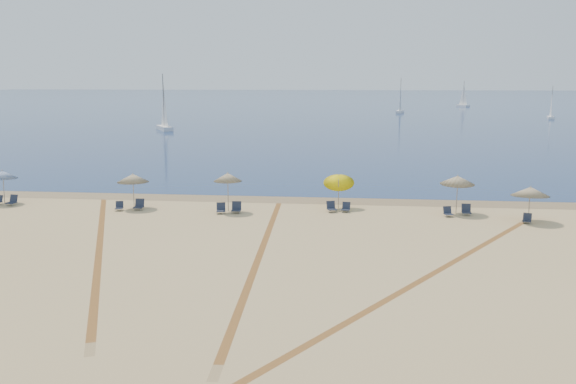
# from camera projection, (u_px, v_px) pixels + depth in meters

# --- Properties ---
(ground) EXTENTS (160.00, 160.00, 0.00)m
(ground) POSITION_uv_depth(u_px,v_px,m) (227.00, 332.00, 21.63)
(ground) COLOR tan
(ground) RESTS_ON ground
(ocean) EXTENTS (500.00, 500.00, 0.00)m
(ocean) POSITION_uv_depth(u_px,v_px,m) (344.00, 100.00, 241.59)
(ocean) COLOR #0C2151
(ocean) RESTS_ON ground
(wet_sand) EXTENTS (500.00, 500.00, 0.00)m
(wet_sand) POSITION_uv_depth(u_px,v_px,m) (294.00, 199.00, 45.09)
(wet_sand) COLOR olive
(wet_sand) RESTS_ON ground
(umbrella_0) EXTENTS (2.03, 2.05, 2.39)m
(umbrella_0) POSITION_uv_depth(u_px,v_px,m) (2.00, 175.00, 43.47)
(umbrella_0) COLOR gray
(umbrella_0) RESTS_ON ground
(umbrella_1) EXTENTS (2.14, 2.14, 2.40)m
(umbrella_1) POSITION_uv_depth(u_px,v_px,m) (133.00, 178.00, 41.88)
(umbrella_1) COLOR gray
(umbrella_1) RESTS_ON ground
(umbrella_2) EXTENTS (1.88, 1.88, 2.65)m
(umbrella_2) POSITION_uv_depth(u_px,v_px,m) (228.00, 177.00, 40.73)
(umbrella_2) COLOR gray
(umbrella_2) RESTS_ON ground
(umbrella_3) EXTENTS (2.10, 2.14, 2.67)m
(umbrella_3) POSITION_uv_depth(u_px,v_px,m) (339.00, 179.00, 41.87)
(umbrella_3) COLOR gray
(umbrella_3) RESTS_ON ground
(umbrella_4) EXTENTS (2.21, 2.25, 2.55)m
(umbrella_4) POSITION_uv_depth(u_px,v_px,m) (458.00, 180.00, 40.21)
(umbrella_4) COLOR gray
(umbrella_4) RESTS_ON ground
(umbrella_5) EXTENTS (2.32, 2.35, 2.23)m
(umbrella_5) POSITION_uv_depth(u_px,v_px,m) (530.00, 191.00, 37.94)
(umbrella_5) COLOR gray
(umbrella_5) RESTS_ON ground
(chair_1) EXTENTS (0.72, 0.81, 0.72)m
(chair_1) POSITION_uv_depth(u_px,v_px,m) (12.00, 201.00, 43.06)
(chair_1) COLOR #1B202E
(chair_1) RESTS_ON ground
(chair_2) EXTENTS (0.63, 0.69, 0.61)m
(chair_2) POSITION_uv_depth(u_px,v_px,m) (119.00, 206.00, 41.38)
(chair_2) COLOR #1B202E
(chair_2) RESTS_ON ground
(chair_3) EXTENTS (0.60, 0.71, 0.73)m
(chair_3) POSITION_uv_depth(u_px,v_px,m) (139.00, 205.00, 41.57)
(chair_3) COLOR #1B202E
(chair_3) RESTS_ON ground
(chair_4) EXTENTS (0.69, 0.77, 0.69)m
(chair_4) POSITION_uv_depth(u_px,v_px,m) (221.00, 209.00, 40.48)
(chair_4) COLOR #1B202E
(chair_4) RESTS_ON ground
(chair_5) EXTENTS (0.67, 0.77, 0.74)m
(chair_5) POSITION_uv_depth(u_px,v_px,m) (236.00, 208.00, 40.62)
(chair_5) COLOR #1B202E
(chair_5) RESTS_ON ground
(chair_6) EXTENTS (0.78, 0.84, 0.69)m
(chair_6) POSITION_uv_depth(u_px,v_px,m) (331.00, 207.00, 40.96)
(chair_6) COLOR #1B202E
(chair_6) RESTS_ON ground
(chair_7) EXTENTS (0.63, 0.71, 0.64)m
(chair_7) POSITION_uv_depth(u_px,v_px,m) (346.00, 208.00, 40.94)
(chair_7) COLOR #1B202E
(chair_7) RESTS_ON ground
(chair_8) EXTENTS (0.67, 0.73, 0.63)m
(chair_8) POSITION_uv_depth(u_px,v_px,m) (448.00, 212.00, 39.58)
(chair_8) COLOR #1B202E
(chair_8) RESTS_ON ground
(chair_9) EXTENTS (0.61, 0.71, 0.70)m
(chair_9) POSITION_uv_depth(u_px,v_px,m) (466.00, 210.00, 40.03)
(chair_9) COLOR #1B202E
(chair_9) RESTS_ON ground
(chair_10) EXTENTS (0.67, 0.72, 0.60)m
(chair_10) POSITION_uv_depth(u_px,v_px,m) (527.00, 219.00, 37.76)
(chair_10) COLOR #1B202E
(chair_10) RESTS_ON ground
(sailboat_0) EXTENTS (3.37, 5.34, 7.83)m
(sailboat_0) POSITION_uv_depth(u_px,v_px,m) (463.00, 99.00, 188.93)
(sailboat_0) COLOR white
(sailboat_0) RESTS_ON ocean
(sailboat_1) EXTENTS (2.13, 4.85, 7.01)m
(sailboat_1) POSITION_uv_depth(u_px,v_px,m) (551.00, 109.00, 132.87)
(sailboat_1) COLOR white
(sailboat_1) RESTS_ON ocean
(sailboat_2) EXTENTS (2.50, 5.96, 8.62)m
(sailboat_2) POSITION_uv_depth(u_px,v_px,m) (400.00, 102.00, 154.63)
(sailboat_2) COLOR white
(sailboat_2) RESTS_ON ocean
(sailboat_3) EXTENTS (4.53, 6.26, 9.38)m
(sailboat_3) POSITION_uv_depth(u_px,v_px,m) (164.00, 113.00, 104.17)
(sailboat_3) COLOR white
(sailboat_3) RESTS_ON ocean
(tire_tracks) EXTENTS (54.88, 42.74, 0.00)m
(tire_tracks) POSITION_uv_depth(u_px,v_px,m) (252.00, 254.00, 31.12)
(tire_tracks) COLOR tan
(tire_tracks) RESTS_ON ground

